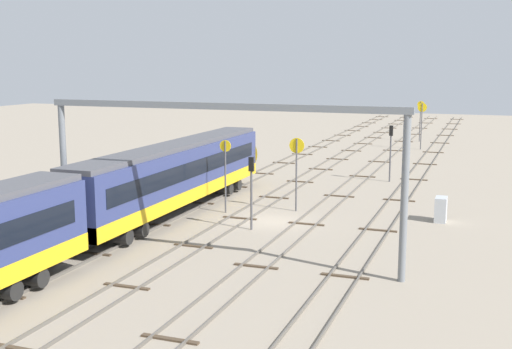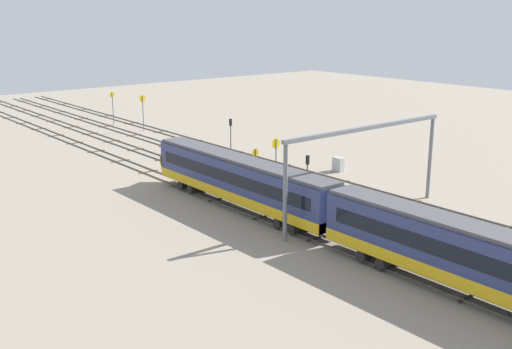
# 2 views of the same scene
# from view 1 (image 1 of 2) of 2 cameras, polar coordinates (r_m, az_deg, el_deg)

# --- Properties ---
(ground_plane) EXTENTS (198.21, 198.21, 0.00)m
(ground_plane) POSITION_cam_1_polar(r_m,az_deg,el_deg) (43.53, 1.45, -4.13)
(ground_plane) COLOR gray
(track_near_foreground) EXTENTS (182.21, 2.40, 0.16)m
(track_near_foreground) POSITION_cam_1_polar(r_m,az_deg,el_deg) (41.87, 10.62, -4.75)
(track_near_foreground) COLOR #59544C
(track_near_foreground) RESTS_ON ground
(track_second_near) EXTENTS (182.21, 2.40, 0.16)m
(track_second_near) POSITION_cam_1_polar(r_m,az_deg,el_deg) (42.84, 4.42, -4.28)
(track_second_near) COLOR #59544C
(track_second_near) RESTS_ON ground
(track_middle) EXTENTS (182.21, 2.40, 0.16)m
(track_middle) POSITION_cam_1_polar(r_m,az_deg,el_deg) (44.29, -1.42, -3.79)
(track_middle) COLOR #59544C
(track_middle) RESTS_ON ground
(track_with_train) EXTENTS (182.21, 2.40, 0.16)m
(track_with_train) POSITION_cam_1_polar(r_m,az_deg,el_deg) (46.16, -6.84, -3.30)
(track_with_train) COLOR #59544C
(track_with_train) RESTS_ON ground
(overhead_gantry) EXTENTS (0.40, 19.82, 8.42)m
(overhead_gantry) POSITION_cam_1_polar(r_m,az_deg,el_deg) (33.81, -3.37, 2.94)
(overhead_gantry) COLOR slate
(overhead_gantry) RESTS_ON ground
(speed_sign_near_foreground) EXTENTS (0.14, 0.82, 5.15)m
(speed_sign_near_foreground) POSITION_cam_1_polar(r_m,az_deg,el_deg) (45.48, -2.70, 0.65)
(speed_sign_near_foreground) COLOR #4C4C51
(speed_sign_near_foreground) RESTS_ON ground
(speed_sign_mid_trackside) EXTENTS (0.14, 0.92, 5.40)m
(speed_sign_mid_trackside) POSITION_cam_1_polar(r_m,az_deg,el_deg) (89.78, 14.18, 5.03)
(speed_sign_mid_trackside) COLOR #4C4C51
(speed_sign_mid_trackside) RESTS_ON ground
(speed_sign_far_trackside) EXTENTS (0.14, 1.10, 5.66)m
(speed_sign_far_trackside) POSITION_cam_1_polar(r_m,az_deg,el_deg) (81.43, 14.30, 4.79)
(speed_sign_far_trackside) COLOR #4C4C51
(speed_sign_far_trackside) RESTS_ON ground
(speed_sign_distant_end) EXTENTS (0.14, 1.08, 5.24)m
(speed_sign_distant_end) POSITION_cam_1_polar(r_m,az_deg,el_deg) (45.97, 3.57, 1.09)
(speed_sign_distant_end) COLOR #4C4C51
(speed_sign_distant_end) RESTS_ON ground
(signal_light_trackside_approach) EXTENTS (0.31, 0.32, 5.00)m
(signal_light_trackside_approach) POSITION_cam_1_polar(r_m,az_deg,el_deg) (58.63, 11.70, 2.51)
(signal_light_trackside_approach) COLOR #4C4C51
(signal_light_trackside_approach) RESTS_ON ground
(signal_light_trackside_departure) EXTENTS (0.31, 0.32, 4.65)m
(signal_light_trackside_departure) POSITION_cam_1_polar(r_m,az_deg,el_deg) (40.78, -0.40, -0.70)
(signal_light_trackside_departure) COLOR #4C4C51
(signal_light_trackside_departure) RESTS_ON ground
(relay_cabinet) EXTENTS (1.33, 0.74, 1.65)m
(relay_cabinet) POSITION_cam_1_polar(r_m,az_deg,el_deg) (45.01, 15.86, -2.95)
(relay_cabinet) COLOR #B2B7BC
(relay_cabinet) RESTS_ON ground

